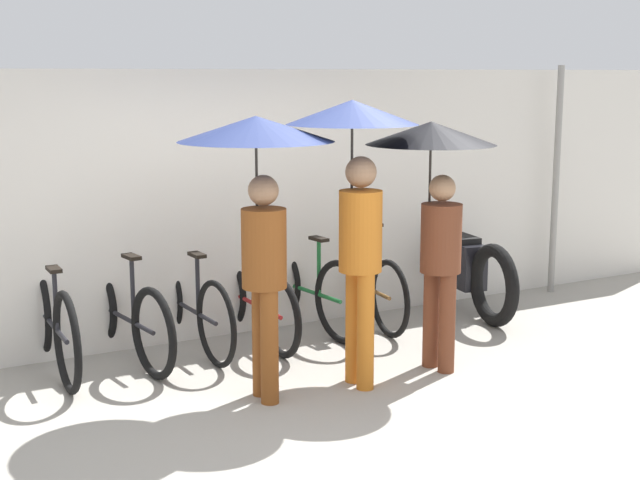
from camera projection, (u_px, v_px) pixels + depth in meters
The scene contains 13 objects.
ground_plane at pixel (331, 418), 6.10m from camera, with size 30.00×30.00×0.00m, color #9E998E.
back_wall at pixel (206, 206), 7.81m from camera, with size 12.00×0.12×2.36m.
parked_bicycle_0 at pixel (52, 323), 6.97m from camera, with size 0.44×1.81×0.99m.
parked_bicycle_1 at pixel (124, 316), 7.26m from camera, with size 0.44×1.81×0.98m.
parked_bicycle_2 at pixel (189, 307), 7.57m from camera, with size 0.44×1.79×1.04m.
parked_bicycle_3 at pixel (253, 302), 7.80m from camera, with size 0.44×1.74×1.01m.
parked_bicycle_4 at pixel (307, 289), 8.13m from camera, with size 0.44×1.74×1.06m.
parked_bicycle_5 at pixel (365, 284), 8.36m from camera, with size 0.44×1.68×1.11m.
pedestrian_leading at pixel (258, 172), 6.25m from camera, with size 1.11×1.11×2.03m.
pedestrian_center at pixel (355, 165), 6.52m from camera, with size 0.98×0.98×2.14m.
pedestrian_trailing at pixel (434, 174), 6.90m from camera, with size 1.02×1.02×1.96m.
motorcycle at pixel (457, 266), 8.91m from camera, with size 0.64×2.19×0.96m.
awning_pole at pixel (556, 181), 9.42m from camera, with size 0.07×0.07×2.41m.
Camera 1 is at (-2.85, -5.01, 2.33)m, focal length 50.00 mm.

